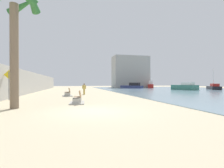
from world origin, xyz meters
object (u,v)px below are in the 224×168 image
pedestrian_sign (9,81)px  boat_far_right (214,87)px  bench_near (78,100)px  person_walking (84,88)px  palm_tree (14,15)px  bench_far (68,94)px  boat_mid_bay (151,85)px  boat_outer (185,87)px  boat_far_left (132,86)px

pedestrian_sign → boat_far_right: bearing=22.6°
bench_near → person_walking: size_ratio=1.43×
palm_tree → bench_far: palm_tree is taller
bench_near → person_walking: (1.17, 9.73, 0.64)m
bench_near → boat_mid_bay: bearing=56.4°
palm_tree → boat_far_right: size_ratio=1.42×
person_walking → boat_outer: (22.64, 9.53, -0.16)m
pedestrian_sign → bench_near: bearing=-31.8°
boat_far_right → boat_mid_bay: bearing=116.4°
bench_far → boat_mid_bay: size_ratio=0.36×
pedestrian_sign → boat_outer: bearing=27.5°
bench_near → boat_far_right: 37.04m
person_walking → boat_mid_bay: size_ratio=0.26×
bench_near → pedestrian_sign: (-6.03, 3.73, 1.48)m
boat_outer → pedestrian_sign: bearing=-152.5°
boat_outer → boat_mid_bay: bearing=90.8°
person_walking → pedestrian_sign: size_ratio=0.55×
pedestrian_sign → palm_tree: bearing=-69.4°
boat_far_left → boat_far_right: size_ratio=1.25×
boat_mid_bay → boat_far_left: size_ratio=0.86×
boat_far_right → pedestrian_sign: boat_far_right is taller
bench_near → pedestrian_sign: size_ratio=0.79×
palm_tree → boat_mid_bay: bearing=53.7°
bench_far → boat_far_left: bearing=55.8°
boat_far_left → pedestrian_sign: (-22.79, -29.89, 1.08)m
bench_near → boat_mid_bay: size_ratio=0.37×
bench_near → boat_mid_bay: 42.59m
bench_near → boat_far_right: size_ratio=0.39×
boat_mid_bay → boat_far_right: (7.98, -16.08, -0.31)m
person_walking → boat_outer: size_ratio=0.26×
bench_far → pedestrian_sign: size_ratio=0.79×
palm_tree → pedestrian_sign: palm_tree is taller
person_walking → boat_mid_bay: bearing=48.9°
person_walking → boat_far_right: boat_far_right is taller
boat_mid_bay → boat_far_left: bearing=-165.0°
boat_mid_bay → pedestrian_sign: 43.40m
person_walking → boat_far_right: size_ratio=0.27×
bench_far → boat_far_right: size_ratio=0.39×
boat_mid_bay → boat_far_right: size_ratio=1.07×
person_walking → boat_mid_bay: 34.12m
boat_far_right → pedestrian_sign: bearing=-157.4°
person_walking → pedestrian_sign: 9.41m
bench_far → person_walking: person_walking is taller
palm_tree → pedestrian_sign: bearing=110.6°
boat_mid_bay → bench_near: bearing=-123.6°
boat_far_left → pedestrian_sign: bearing=-127.3°
boat_mid_bay → bench_far: bearing=-131.4°
palm_tree → boat_outer: size_ratio=1.34×
person_walking → boat_far_right: (30.40, 9.64, -0.30)m
bench_far → person_walking: bearing=45.0°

